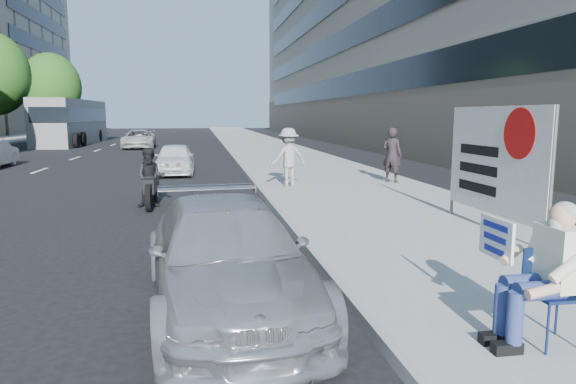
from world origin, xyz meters
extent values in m
plane|color=black|center=(0.00, 0.00, 0.00)|extent=(160.00, 160.00, 0.00)
cube|color=gray|center=(4.00, 20.00, 0.07)|extent=(5.00, 120.00, 0.15)
cube|color=#9D9787|center=(17.00, 32.00, 10.00)|extent=(14.00, 70.00, 20.00)
cylinder|color=#382616|center=(-13.70, 44.00, 1.31)|extent=(0.30, 0.30, 2.62)
ellipsoid|color=#245416|center=(-13.70, 44.00, 4.79)|extent=(5.40, 5.40, 6.21)
cylinder|color=navy|center=(2.68, -3.96, 0.38)|extent=(0.02, 0.02, 0.45)
cylinder|color=navy|center=(2.68, -3.60, 0.38)|extent=(0.02, 0.02, 0.45)
cylinder|color=navy|center=(3.04, -3.60, 0.38)|extent=(0.02, 0.02, 0.45)
cube|color=navy|center=(2.86, -3.78, 0.61)|extent=(0.40, 0.40, 0.03)
cube|color=navy|center=(2.86, -3.59, 0.80)|extent=(0.40, 0.02, 0.40)
cylinder|color=navy|center=(2.64, -3.88, 0.70)|extent=(0.44, 0.17, 0.17)
cylinder|color=navy|center=(2.42, -3.88, 0.47)|extent=(0.14, 0.14, 0.46)
cube|color=black|center=(2.36, -3.88, 0.20)|extent=(0.26, 0.11, 0.10)
cylinder|color=navy|center=(2.64, -3.68, 0.70)|extent=(0.44, 0.17, 0.17)
cylinder|color=navy|center=(2.42, -3.68, 0.47)|extent=(0.14, 0.14, 0.46)
cube|color=black|center=(2.36, -3.68, 0.20)|extent=(0.26, 0.11, 0.10)
cube|color=beige|center=(2.88, -3.78, 0.96)|extent=(0.26, 0.42, 0.56)
sphere|color=tan|center=(2.88, -3.78, 1.33)|extent=(0.23, 0.23, 0.23)
ellipsoid|color=gray|center=(2.90, -3.78, 1.36)|extent=(0.22, 0.24, 0.19)
ellipsoid|color=gray|center=(2.80, -3.78, 1.26)|extent=(0.10, 0.14, 0.13)
cylinder|color=beige|center=(2.76, -4.02, 0.93)|extent=(0.30, 0.10, 0.25)
cylinder|color=tan|center=(2.56, -4.02, 0.75)|extent=(0.29, 0.09, 0.14)
cylinder|color=beige|center=(2.81, -3.52, 0.98)|extent=(0.26, 0.20, 0.32)
cylinder|color=tan|center=(2.68, -3.38, 0.88)|extent=(0.30, 0.21, 0.18)
cube|color=white|center=(2.61, -3.23, 1.01)|extent=(0.03, 0.55, 0.40)
imported|color=gray|center=(2.30, 6.82, 0.99)|extent=(1.21, 0.89, 1.68)
imported|color=black|center=(5.59, 7.22, 0.99)|extent=(0.72, 0.71, 1.68)
cylinder|color=#4C4C4C|center=(4.94, -0.89, 1.25)|extent=(0.06, 0.06, 2.20)
cylinder|color=#4C4C4C|center=(4.94, 2.11, 1.25)|extent=(0.06, 0.06, 2.20)
cube|color=beige|center=(4.92, 0.61, 1.40)|extent=(0.04, 3.00, 1.90)
cylinder|color=#A50C0C|center=(4.89, -0.09, 1.90)|extent=(0.01, 0.84, 0.84)
cube|color=black|center=(4.89, 1.11, 1.55)|extent=(0.01, 1.30, 0.18)
cube|color=black|center=(4.89, 1.11, 1.20)|extent=(0.01, 1.30, 0.18)
cube|color=black|center=(4.89, 1.11, 0.85)|extent=(0.01, 1.30, 0.18)
imported|color=#9C9EA2|center=(0.05, -2.00, 0.61)|extent=(2.06, 4.32, 1.22)
imported|color=white|center=(-1.13, 11.83, 0.58)|extent=(1.40, 3.42, 1.16)
imported|color=silver|center=(-4.15, 27.56, 0.61)|extent=(2.12, 4.43, 1.22)
cylinder|color=black|center=(-1.38, 4.24, 0.32)|extent=(0.14, 0.64, 0.64)
cylinder|color=black|center=(-1.38, 5.64, 0.32)|extent=(0.14, 0.64, 0.64)
cube|color=black|center=(-1.38, 4.94, 0.55)|extent=(0.29, 1.21, 0.35)
imported|color=black|center=(-1.38, 4.84, 0.71)|extent=(0.71, 0.56, 1.42)
cube|color=slate|center=(-9.57, 33.22, 1.65)|extent=(2.89, 12.08, 3.30)
cube|color=black|center=(-10.84, 33.22, 2.20)|extent=(0.44, 11.50, 1.00)
cube|color=black|center=(-8.30, 33.22, 2.20)|extent=(0.44, 11.50, 1.00)
cube|color=black|center=(-9.57, 27.20, 2.20)|extent=(2.40, 0.14, 1.00)
cylinder|color=black|center=(-10.82, 28.72, 0.50)|extent=(0.28, 1.01, 1.00)
cylinder|color=black|center=(-8.32, 28.72, 0.50)|extent=(0.28, 1.01, 1.00)
cylinder|color=black|center=(-10.82, 30.72, 0.50)|extent=(0.28, 1.01, 1.00)
cylinder|color=black|center=(-8.32, 30.72, 0.50)|extent=(0.28, 1.01, 1.00)
cylinder|color=black|center=(-10.82, 36.72, 0.50)|extent=(0.28, 1.01, 1.00)
cylinder|color=black|center=(-8.32, 36.72, 0.50)|extent=(0.28, 1.01, 1.00)
cylinder|color=black|center=(-10.82, 38.22, 0.50)|extent=(0.28, 1.01, 1.00)
cylinder|color=black|center=(-8.32, 38.22, 0.50)|extent=(0.28, 1.01, 1.00)
camera|label=1|loc=(-0.22, -7.68, 2.20)|focal=32.00mm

